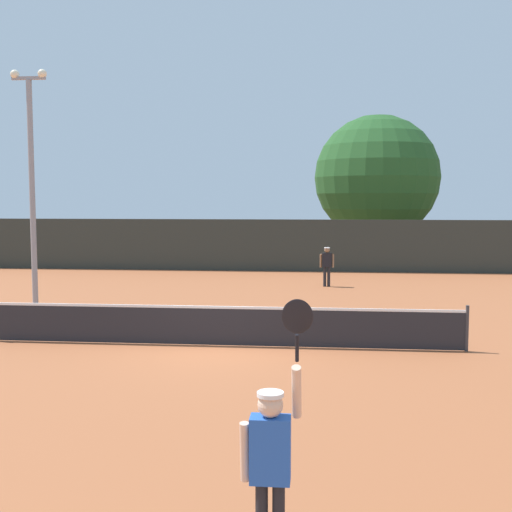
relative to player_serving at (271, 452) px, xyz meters
The scene contains 9 objects.
ground_plane 9.38m from the player_serving, 101.88° to the left, with size 120.00×120.00×0.00m, color #9E5633.
tennis_net 9.33m from the player_serving, 101.88° to the left, with size 11.59×0.08×1.07m.
perimeter_fence 25.22m from the player_serving, 94.36° to the left, with size 35.09×0.12×2.51m, color #2D332D.
player_serving is the anchor object (origin of this frame).
player_receiving 19.83m from the player_serving, 87.79° to the left, with size 0.57×0.23×1.58m.
tennis_ball 11.78m from the player_serving, 94.70° to the left, with size 0.07×0.07×0.07m, color #CCE033.
light_pole 16.80m from the player_serving, 121.93° to the left, with size 1.18×0.28×7.57m.
large_tree 31.49m from the player_serving, 83.25° to the left, with size 7.01×7.01×8.21m.
parked_car_near 33.69m from the player_serving, 107.23° to the left, with size 2.08×4.28×1.69m.
Camera 1 is at (2.34, -14.91, 3.51)m, focal length 44.98 mm.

